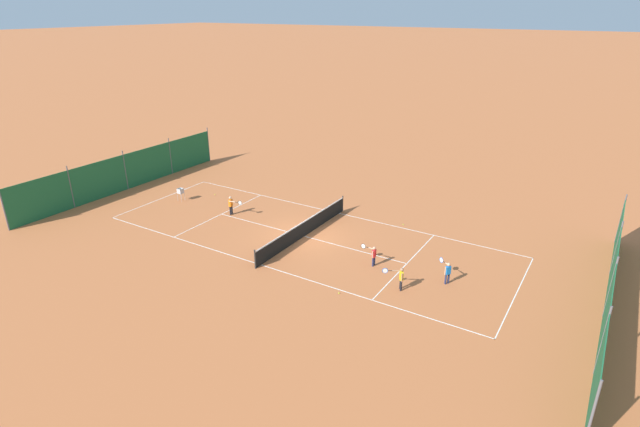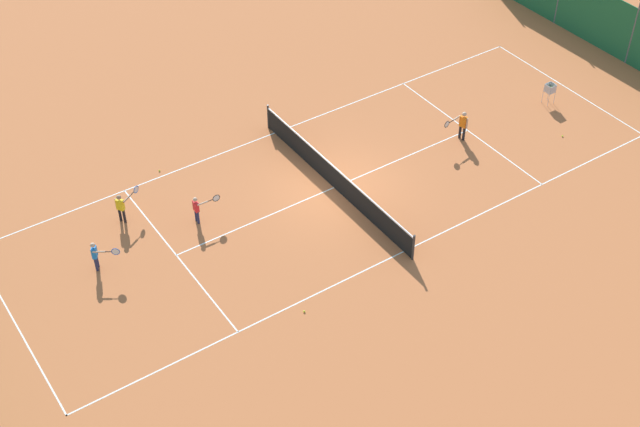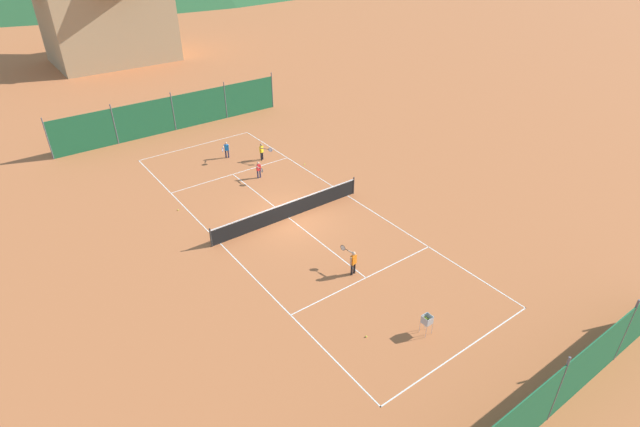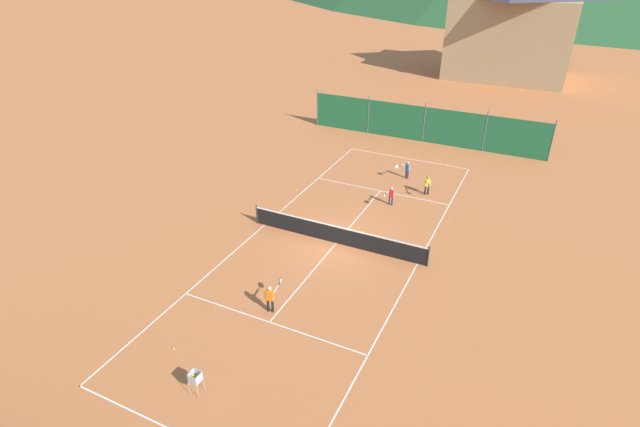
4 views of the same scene
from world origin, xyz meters
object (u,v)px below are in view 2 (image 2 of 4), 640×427
(player_near_service, at_px, (198,207))
(tennis_ball_by_net_right, at_px, (304,311))
(player_far_baseline, at_px, (462,124))
(tennis_ball_by_net_left, at_px, (562,136))
(ball_hopper, at_px, (550,89))
(tennis_ball_far_corner, at_px, (159,171))
(player_near_baseline, at_px, (96,254))
(player_far_service, at_px, (122,205))
(tennis_net, at_px, (334,177))

(player_near_service, distance_m, tennis_ball_by_net_right, 5.70)
(player_far_baseline, distance_m, tennis_ball_by_net_left, 4.07)
(tennis_ball_by_net_right, bearing_deg, player_near_service, 6.83)
(player_near_service, relative_size, tennis_ball_by_net_right, 16.45)
(player_near_service, bearing_deg, ball_hopper, -95.43)
(tennis_ball_far_corner, bearing_deg, player_near_baseline, 132.32)
(player_far_service, xyz_separation_m, player_near_baseline, (-1.76, 1.69, -0.02))
(tennis_ball_by_net_right, xyz_separation_m, tennis_ball_by_net_left, (2.14, -13.46, 0.00))
(player_near_baseline, bearing_deg, tennis_ball_far_corner, -47.68)
(tennis_net, bearing_deg, player_near_baseline, 84.57)
(tennis_net, distance_m, player_far_service, 7.56)
(player_near_service, bearing_deg, player_far_service, 54.91)
(player_far_service, height_order, tennis_ball_far_corner, player_far_service)
(tennis_net, bearing_deg, player_far_service, 69.91)
(tennis_ball_by_net_left, bearing_deg, tennis_net, 75.38)
(player_near_baseline, bearing_deg, tennis_ball_by_net_right, -140.04)
(player_far_service, xyz_separation_m, tennis_ball_far_corner, (1.83, -2.25, -0.65))
(tennis_ball_by_net_right, height_order, tennis_ball_by_net_left, same)
(tennis_net, height_order, player_near_baseline, player_near_baseline)
(player_near_service, relative_size, ball_hopper, 1.22)
(tennis_ball_by_net_right, distance_m, tennis_ball_far_corner, 8.98)
(tennis_ball_by_net_right, relative_size, tennis_ball_by_net_left, 1.00)
(tennis_net, height_order, player_far_service, player_far_service)
(player_far_service, xyz_separation_m, tennis_ball_by_net_right, (-7.13, -2.82, -0.65))
(player_far_baseline, xyz_separation_m, player_far_service, (2.88, 12.87, -0.04))
(tennis_ball_by_net_right, relative_size, tennis_ball_far_corner, 1.00)
(player_far_service, bearing_deg, tennis_ball_by_net_right, -158.46)
(tennis_net, height_order, tennis_ball_far_corner, tennis_net)
(player_near_baseline, height_order, tennis_ball_far_corner, player_near_baseline)
(player_far_baseline, height_order, tennis_ball_far_corner, player_far_baseline)
(tennis_net, height_order, player_far_baseline, player_far_baseline)
(player_near_baseline, xyz_separation_m, ball_hopper, (-1.20, -19.17, 0.00))
(tennis_net, relative_size, player_far_baseline, 7.41)
(tennis_net, xyz_separation_m, tennis_ball_by_net_right, (-4.54, 4.28, -0.47))
(tennis_ball_by_net_left, bearing_deg, player_near_baseline, 79.81)
(tennis_ball_far_corner, bearing_deg, player_near_service, 178.09)
(tennis_ball_by_net_right, height_order, ball_hopper, ball_hopper)
(player_near_service, distance_m, tennis_ball_by_net_left, 14.57)
(player_far_baseline, bearing_deg, tennis_net, 87.14)
(player_far_baseline, xyz_separation_m, tennis_ball_far_corner, (4.71, 10.61, -0.69))
(player_far_baseline, xyz_separation_m, tennis_ball_by_net_right, (-4.25, 10.05, -0.69))
(tennis_net, distance_m, tennis_ball_by_net_left, 9.51)
(player_far_baseline, bearing_deg, player_near_service, 82.68)
(tennis_ball_by_net_right, bearing_deg, player_far_service, 21.54)
(tennis_net, distance_m, tennis_ball_by_net_right, 6.26)
(player_near_service, xyz_separation_m, tennis_ball_far_corner, (3.33, -0.11, -0.61))
(player_near_service, height_order, tennis_ball_far_corner, player_near_service)
(player_far_service, height_order, player_near_baseline, player_far_service)
(tennis_net, distance_m, player_far_baseline, 5.78)
(player_far_baseline, bearing_deg, tennis_ball_far_corner, 66.06)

